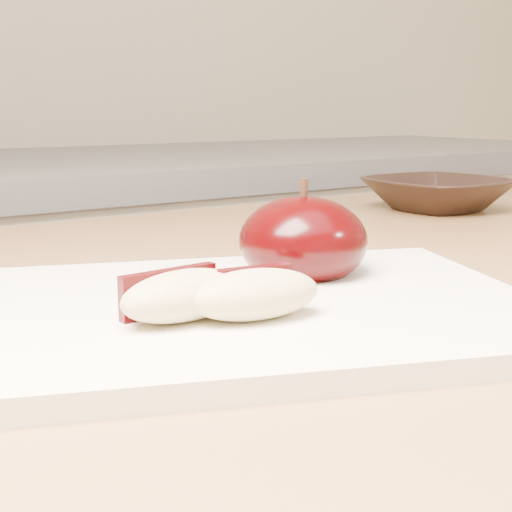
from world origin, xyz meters
TOP-DOWN VIEW (x-y plane):
  - back_cabinet at (0.00, 1.20)m, footprint 2.40×0.62m
  - cutting_board at (-0.07, 0.41)m, footprint 0.38×0.33m
  - apple_half at (-0.00, 0.45)m, footprint 0.09×0.09m
  - apple_wedge_a at (-0.12, 0.40)m, footprint 0.07×0.04m
  - apple_wedge_b at (-0.09, 0.38)m, footprint 0.08×0.05m
  - bowl at (0.36, 0.65)m, footprint 0.16×0.16m

SIDE VIEW (x-z plane):
  - back_cabinet at x=0.00m, z-range 0.00..0.94m
  - cutting_board at x=-0.07m, z-range 0.90..0.91m
  - bowl at x=0.36m, z-range 0.90..0.94m
  - apple_wedge_a at x=-0.12m, z-range 0.91..0.94m
  - apple_wedge_b at x=-0.09m, z-range 0.91..0.94m
  - apple_half at x=0.00m, z-range 0.90..0.97m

